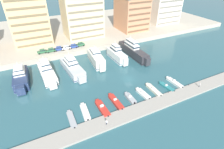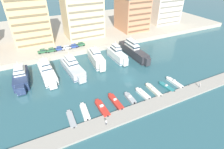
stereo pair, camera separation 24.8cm
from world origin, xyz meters
TOP-DOWN VIEW (x-y plane):
  - ground_plane at (0.00, 0.00)m, footprint 400.00×400.00m
  - quay_promenade at (0.00, 62.74)m, footprint 180.00×70.00m
  - pier_dock at (0.00, -15.82)m, footprint 120.00×5.02m
  - yacht_navy_far_left at (-36.22, 15.35)m, footprint 5.57×16.41m
  - yacht_white_left at (-27.14, 15.54)m, footprint 5.47×19.06m
  - yacht_silver_mid_left at (-17.49, 14.60)m, footprint 6.54×19.38m
  - yacht_ivory_center_left at (-6.45, 16.74)m, footprint 5.07×16.39m
  - yacht_white_center at (3.26, 16.07)m, footprint 4.34×14.97m
  - yacht_charcoal_center_right at (11.79, 16.14)m, footprint 4.28×22.79m
  - motorboat_grey_far_left at (-24.89, -10.55)m, footprint 1.87×7.44m
  - motorboat_white_left at (-20.65, -9.62)m, footprint 2.36×7.37m
  - motorboat_red_mid_left at (-15.52, -10.43)m, footprint 2.20×8.27m
  - motorboat_red_center_left at (-10.62, -9.62)m, footprint 1.96×8.38m
  - motorboat_grey_center at (-5.68, -10.11)m, footprint 1.82×5.88m
  - motorboat_white_center_right at (-0.65, -10.01)m, footprint 2.26×6.86m
  - motorboat_cream_mid_right at (3.78, -9.93)m, footprint 1.84×8.07m
  - motorboat_teal_right at (9.07, -10.52)m, footprint 2.18×6.99m
  - motorboat_white_far_right at (13.31, -9.75)m, footprint 1.93×7.87m
  - car_green_far_left at (-26.31, 32.54)m, footprint 4.15×2.01m
  - car_green_left at (-22.55, 32.09)m, footprint 4.17×2.07m
  - car_blue_mid_left at (-18.93, 32.21)m, footprint 4.16×2.04m
  - car_white_center_left at (-15.55, 31.87)m, footprint 4.14×1.99m
  - car_blue_center at (-12.01, 32.05)m, footprint 4.17×2.07m
  - car_green_center_right at (-8.34, 32.57)m, footprint 4.16×2.03m
  - apartment_block_left at (-28.15, 46.63)m, footprint 17.47×13.06m
  - apartment_block_mid_left at (-2.01, 46.41)m, footprint 19.72×15.98m
  - apartment_block_center_left at (27.67, 44.29)m, footprint 15.59×17.41m
  - apartment_block_center at (54.11, 47.51)m, footprint 19.74×14.83m
  - pedestrian_near_edge at (18.76, -15.78)m, footprint 0.46×0.53m
  - pedestrian_mid_deck at (-17.06, -16.70)m, footprint 0.41×0.60m
  - bollard_west at (-11.65, -13.56)m, footprint 0.20×0.20m
  - bollard_west_mid at (-2.35, -13.56)m, footprint 0.20×0.20m
  - bollard_east_mid at (6.96, -13.56)m, footprint 0.20×0.20m
  - bollard_east at (16.26, -13.56)m, footprint 0.20×0.20m

SIDE VIEW (x-z plane):
  - ground_plane at x=0.00m, z-range 0.00..0.00m
  - pier_dock at x=0.00m, z-range 0.00..0.66m
  - motorboat_grey_far_left at x=-24.89m, z-range -0.05..0.76m
  - motorboat_teal_right at x=9.07m, z-range -0.17..0.92m
  - motorboat_white_center_right at x=-0.65m, z-range -0.20..1.03m
  - motorboat_white_far_right at x=13.31m, z-range -0.25..1.13m
  - motorboat_cream_mid_right at x=3.78m, z-range -0.17..1.05m
  - motorboat_grey_center at x=-5.68m, z-range -0.18..1.17m
  - motorboat_red_center_left at x=-10.62m, z-range -0.19..1.21m
  - motorboat_red_mid_left at x=-15.52m, z-range -0.25..1.27m
  - motorboat_white_left at x=-20.65m, z-range 0.00..1.06m
  - bollard_west at x=-11.65m, z-range 0.68..1.29m
  - bollard_west_mid at x=-2.35m, z-range 0.68..1.29m
  - bollard_east_mid at x=6.96m, z-range 0.68..1.29m
  - bollard_east at x=16.26m, z-range 0.68..1.29m
  - quay_promenade at x=0.00m, z-range 0.00..2.32m
  - pedestrian_near_edge at x=18.76m, z-range 0.82..2.49m
  - pedestrian_mid_deck at x=-17.06m, z-range 0.82..2.53m
  - yacht_silver_mid_left at x=-17.49m, z-range -1.72..5.93m
  - yacht_white_left at x=-27.14m, z-range -1.78..5.99m
  - yacht_navy_far_left at x=-36.22m, z-range -1.66..5.99m
  - yacht_ivory_center_left at x=-6.45m, z-range -1.37..6.38m
  - yacht_white_center at x=3.26m, z-range -1.73..6.74m
  - yacht_charcoal_center_right at x=11.79m, z-range -1.83..7.13m
  - car_green_far_left at x=-26.31m, z-range 2.40..4.20m
  - car_green_left at x=-22.55m, z-range 2.40..4.20m
  - car_blue_mid_left at x=-18.93m, z-range 2.40..4.20m
  - car_white_center_left at x=-15.55m, z-range 2.40..4.20m
  - car_blue_center at x=-12.01m, z-range 2.40..4.20m
  - car_green_center_right at x=-8.34m, z-range 2.40..4.20m
  - apartment_block_center_left at x=27.67m, z-range 1.38..22.14m
  - apartment_block_mid_left at x=-2.01m, z-range 1.37..26.65m
  - apartment_block_center at x=54.11m, z-range 1.38..26.73m
  - apartment_block_left at x=-28.15m, z-range 1.39..30.42m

